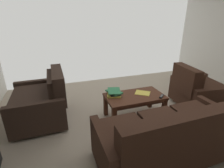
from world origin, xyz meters
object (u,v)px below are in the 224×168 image
(coffee_table, at_px, (135,99))
(loveseat_near, at_px, (42,101))
(book_stack, at_px, (114,93))
(tv_remote, at_px, (162,96))
(loose_magazine, at_px, (143,93))
(sofa_main, at_px, (170,137))
(armchair_side, at_px, (197,91))

(coffee_table, bearing_deg, loveseat_near, -16.92)
(coffee_table, height_order, book_stack, book_stack)
(loveseat_near, relative_size, book_stack, 3.23)
(tv_remote, xyz_separation_m, loose_magazine, (0.24, -0.25, -0.01))
(loose_magazine, bearing_deg, loveseat_near, 113.59)
(loveseat_near, height_order, tv_remote, loveseat_near)
(sofa_main, distance_m, loveseat_near, 2.18)
(sofa_main, bearing_deg, loveseat_near, -45.20)
(loveseat_near, distance_m, coffee_table, 1.64)
(tv_remote, height_order, loose_magazine, tv_remote)
(loveseat_near, distance_m, book_stack, 1.28)
(sofa_main, relative_size, tv_remote, 12.12)
(book_stack, bearing_deg, coffee_table, 156.09)
(book_stack, xyz_separation_m, loose_magazine, (-0.52, 0.11, -0.04))
(loveseat_near, height_order, loose_magazine, loveseat_near)
(sofa_main, xyz_separation_m, tv_remote, (-0.46, -0.87, 0.08))
(coffee_table, bearing_deg, loose_magazine, -166.15)
(sofa_main, distance_m, book_stack, 1.26)
(coffee_table, xyz_separation_m, book_stack, (0.34, -0.15, 0.11))
(sofa_main, bearing_deg, book_stack, -75.95)
(tv_remote, bearing_deg, loveseat_near, -18.85)
(armchair_side, xyz_separation_m, loose_magazine, (1.20, -0.08, 0.09))
(sofa_main, xyz_separation_m, armchair_side, (-1.42, -1.03, -0.02))
(tv_remote, distance_m, loose_magazine, 0.34)
(loveseat_near, bearing_deg, loose_magazine, 166.10)
(tv_remote, relative_size, loose_magazine, 0.57)
(loveseat_near, bearing_deg, book_stack, 165.13)
(coffee_table, bearing_deg, armchair_side, 178.49)
(sofa_main, distance_m, coffee_table, 1.07)
(armchair_side, distance_m, loose_magazine, 1.21)
(sofa_main, xyz_separation_m, loose_magazine, (-0.22, -1.11, 0.08))
(book_stack, height_order, tv_remote, book_stack)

